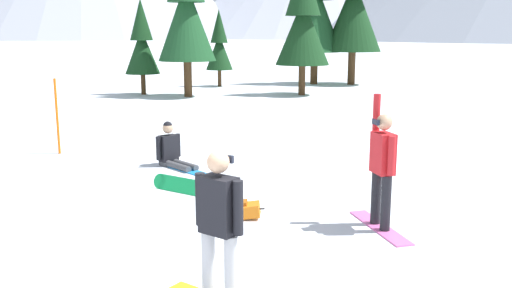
{
  "coord_description": "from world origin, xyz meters",
  "views": [
    {
      "loc": [
        1.34,
        -4.97,
        2.95
      ],
      "look_at": [
        -0.15,
        4.56,
        1.0
      ],
      "focal_mm": 39.2,
      "sensor_mm": 36.0,
      "label": 1
    }
  ],
  "objects_px": {
    "trail_marker_pole": "(57,116)",
    "backpack_orange": "(246,210)",
    "pine_tree_short": "(186,6)",
    "pine_tree_slender": "(315,4)",
    "pine_tree_twin": "(303,19)",
    "pine_tree_young": "(219,45)",
    "pine_tree_broad": "(142,43)",
    "snowboarder_foreground": "(219,225)",
    "snowboarder_background": "(173,151)",
    "loose_snowboard_near_left": "(190,187)",
    "pine_tree_leaning": "(354,2)",
    "snowboarder_midground": "(382,167)"
  },
  "relations": [
    {
      "from": "trail_marker_pole",
      "to": "backpack_orange",
      "type": "bearing_deg",
      "value": -37.08
    },
    {
      "from": "pine_tree_short",
      "to": "pine_tree_slender",
      "type": "bearing_deg",
      "value": 53.41
    },
    {
      "from": "pine_tree_twin",
      "to": "backpack_orange",
      "type": "bearing_deg",
      "value": -88.59
    },
    {
      "from": "pine_tree_young",
      "to": "pine_tree_slender",
      "type": "distance_m",
      "value": 5.89
    },
    {
      "from": "pine_tree_short",
      "to": "pine_tree_broad",
      "type": "height_order",
      "value": "pine_tree_short"
    },
    {
      "from": "snowboarder_foreground",
      "to": "pine_tree_short",
      "type": "bearing_deg",
      "value": 106.66
    },
    {
      "from": "backpack_orange",
      "to": "trail_marker_pole",
      "type": "distance_m",
      "value": 6.76
    },
    {
      "from": "pine_tree_broad",
      "to": "pine_tree_slender",
      "type": "xyz_separation_m",
      "value": [
        7.71,
        6.65,
        2.03
      ]
    },
    {
      "from": "pine_tree_broad",
      "to": "pine_tree_slender",
      "type": "relative_size",
      "value": 0.54
    },
    {
      "from": "snowboarder_background",
      "to": "trail_marker_pole",
      "type": "relative_size",
      "value": 0.87
    },
    {
      "from": "backpack_orange",
      "to": "snowboarder_foreground",
      "type": "bearing_deg",
      "value": -85.59
    },
    {
      "from": "pine_tree_short",
      "to": "snowboarder_background",
      "type": "bearing_deg",
      "value": -75.73
    },
    {
      "from": "pine_tree_short",
      "to": "pine_tree_young",
      "type": "relative_size",
      "value": 1.81
    },
    {
      "from": "snowboarder_background",
      "to": "pine_tree_broad",
      "type": "bearing_deg",
      "value": 112.54
    },
    {
      "from": "loose_snowboard_near_left",
      "to": "pine_tree_leaning",
      "type": "distance_m",
      "value": 23.05
    },
    {
      "from": "loose_snowboard_near_left",
      "to": "pine_tree_leaning",
      "type": "bearing_deg",
      "value": 81.97
    },
    {
      "from": "loose_snowboard_near_left",
      "to": "snowboarder_background",
      "type": "bearing_deg",
      "value": 115.09
    },
    {
      "from": "pine_tree_short",
      "to": "backpack_orange",
      "type": "bearing_deg",
      "value": -71.28
    },
    {
      "from": "loose_snowboard_near_left",
      "to": "backpack_orange",
      "type": "distance_m",
      "value": 1.7
    },
    {
      "from": "snowboarder_background",
      "to": "pine_tree_broad",
      "type": "xyz_separation_m",
      "value": [
        -5.69,
        13.71,
        2.08
      ]
    },
    {
      "from": "snowboarder_foreground",
      "to": "snowboarder_background",
      "type": "bearing_deg",
      "value": 111.6
    },
    {
      "from": "snowboarder_background",
      "to": "pine_tree_leaning",
      "type": "distance_m",
      "value": 21.2
    },
    {
      "from": "snowboarder_background",
      "to": "pine_tree_young",
      "type": "relative_size",
      "value": 0.39
    },
    {
      "from": "trail_marker_pole",
      "to": "pine_tree_twin",
      "type": "relative_size",
      "value": 0.29
    },
    {
      "from": "snowboarder_foreground",
      "to": "pine_tree_twin",
      "type": "relative_size",
      "value": 0.27
    },
    {
      "from": "loose_snowboard_near_left",
      "to": "snowboarder_foreground",
      "type": "bearing_deg",
      "value": -70.2
    },
    {
      "from": "snowboarder_midground",
      "to": "pine_tree_twin",
      "type": "bearing_deg",
      "value": 98.04
    },
    {
      "from": "snowboarder_background",
      "to": "pine_tree_young",
      "type": "distance_m",
      "value": 18.5
    },
    {
      "from": "pine_tree_young",
      "to": "pine_tree_broad",
      "type": "bearing_deg",
      "value": -121.35
    },
    {
      "from": "backpack_orange",
      "to": "pine_tree_short",
      "type": "height_order",
      "value": "pine_tree_short"
    },
    {
      "from": "pine_tree_short",
      "to": "pine_tree_leaning",
      "type": "distance_m",
      "value": 10.4
    },
    {
      "from": "backpack_orange",
      "to": "trail_marker_pole",
      "type": "relative_size",
      "value": 0.29
    },
    {
      "from": "loose_snowboard_near_left",
      "to": "pine_tree_young",
      "type": "xyz_separation_m",
      "value": [
        -3.93,
        20.19,
        2.09
      ]
    },
    {
      "from": "pine_tree_slender",
      "to": "backpack_orange",
      "type": "bearing_deg",
      "value": -89.57
    },
    {
      "from": "loose_snowboard_near_left",
      "to": "pine_tree_slender",
      "type": "relative_size",
      "value": 0.2
    },
    {
      "from": "trail_marker_pole",
      "to": "pine_tree_twin",
      "type": "height_order",
      "value": "pine_tree_twin"
    },
    {
      "from": "snowboarder_foreground",
      "to": "pine_tree_slender",
      "type": "height_order",
      "value": "pine_tree_slender"
    },
    {
      "from": "pine_tree_short",
      "to": "pine_tree_slender",
      "type": "height_order",
      "value": "pine_tree_slender"
    },
    {
      "from": "trail_marker_pole",
      "to": "pine_tree_slender",
      "type": "xyz_separation_m",
      "value": [
        5.17,
        19.51,
        3.54
      ]
    },
    {
      "from": "snowboarder_background",
      "to": "pine_tree_twin",
      "type": "bearing_deg",
      "value": 83.17
    },
    {
      "from": "loose_snowboard_near_left",
      "to": "pine_tree_broad",
      "type": "height_order",
      "value": "pine_tree_broad"
    },
    {
      "from": "pine_tree_leaning",
      "to": "pine_tree_broad",
      "type": "bearing_deg",
      "value": -145.81
    },
    {
      "from": "pine_tree_slender",
      "to": "snowboarder_background",
      "type": "bearing_deg",
      "value": -95.66
    },
    {
      "from": "snowboarder_midground",
      "to": "pine_tree_twin",
      "type": "relative_size",
      "value": 0.32
    },
    {
      "from": "snowboarder_foreground",
      "to": "trail_marker_pole",
      "type": "bearing_deg",
      "value": 128.72
    },
    {
      "from": "loose_snowboard_near_left",
      "to": "backpack_orange",
      "type": "height_order",
      "value": "backpack_orange"
    },
    {
      "from": "snowboarder_foreground",
      "to": "pine_tree_short",
      "type": "relative_size",
      "value": 0.23
    },
    {
      "from": "pine_tree_young",
      "to": "pine_tree_broad",
      "type": "height_order",
      "value": "pine_tree_broad"
    },
    {
      "from": "loose_snowboard_near_left",
      "to": "pine_tree_short",
      "type": "height_order",
      "value": "pine_tree_short"
    },
    {
      "from": "pine_tree_twin",
      "to": "pine_tree_broad",
      "type": "distance_m",
      "value": 7.58
    }
  ]
}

